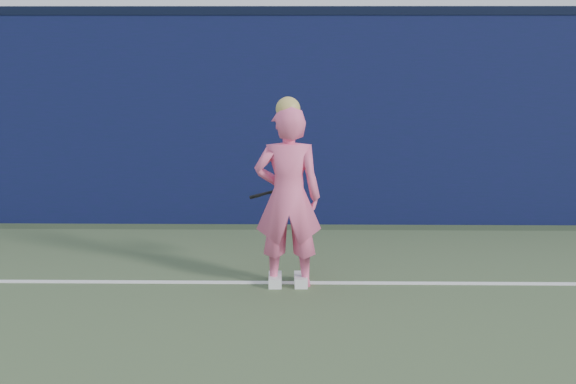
{
  "coord_description": "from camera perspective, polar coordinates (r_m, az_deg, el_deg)",
  "views": [
    {
      "loc": [
        -0.25,
        -3.19,
        2.38
      ],
      "look_at": [
        -0.35,
        3.96,
        0.89
      ],
      "focal_mm": 50.0,
      "sensor_mm": 36.0,
      "label": 1
    }
  ],
  "objects": [
    {
      "name": "backstop_wall",
      "position": [
        9.76,
        2.3,
        5.1
      ],
      "size": [
        24.0,
        0.4,
        2.5
      ],
      "primitive_type": "cube",
      "color": "#0B1434",
      "rests_on": "ground"
    },
    {
      "name": "racket",
      "position": [
        7.73,
        -0.14,
        0.22
      ],
      "size": [
        0.53,
        0.13,
        0.28
      ],
      "rotation": [
        0.0,
        0.0,
        -0.18
      ],
      "color": "black",
      "rests_on": "ground"
    },
    {
      "name": "wall_cap",
      "position": [
        9.7,
        2.37,
        12.75
      ],
      "size": [
        24.0,
        0.42,
        0.1
      ],
      "primitive_type": "cube",
      "color": "black",
      "rests_on": "backstop_wall"
    },
    {
      "name": "player",
      "position": [
        7.31,
        -0.0,
        -0.34
      ],
      "size": [
        0.62,
        0.42,
        1.76
      ],
      "rotation": [
        0.0,
        0.0,
        3.17
      ],
      "color": "#F96192",
      "rests_on": "ground"
    }
  ]
}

